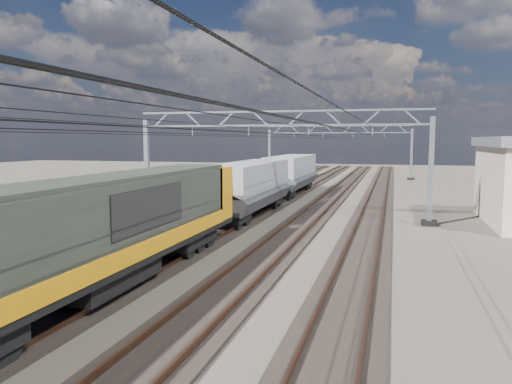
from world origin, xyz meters
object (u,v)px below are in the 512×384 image
(hopper_wagon_mid, at_px, (291,171))
(trackside_cabinet, at_px, (15,238))
(catenary_gantry_mid, at_px, (278,160))
(locomotive, at_px, (100,228))
(hopper_wagon_lead, at_px, (249,184))
(catenary_gantry_far, at_px, (338,149))

(hopper_wagon_mid, distance_m, trackside_cabinet, 28.63)
(trackside_cabinet, bearing_deg, hopper_wagon_mid, 59.72)
(catenary_gantry_mid, height_order, locomotive, catenary_gantry_mid)
(catenary_gantry_mid, distance_m, hopper_wagon_lead, 2.61)
(locomotive, distance_m, trackside_cabinet, 8.43)
(catenary_gantry_far, height_order, trackside_cabinet, catenary_gantry_far)
(locomotive, bearing_deg, catenary_gantry_mid, 83.50)
(catenary_gantry_mid, height_order, hopper_wagon_mid, catenary_gantry_mid)
(catenary_gantry_mid, xyz_separation_m, hopper_wagon_mid, (-2.00, 14.34, -1.67))
(catenary_gantry_mid, relative_size, locomotive, 0.94)
(hopper_wagon_lead, xyz_separation_m, trackside_cabinet, (-7.14, -13.49, -1.43))
(trackside_cabinet, bearing_deg, locomotive, -46.33)
(trackside_cabinet, bearing_deg, catenary_gantry_far, 63.69)
(trackside_cabinet, bearing_deg, catenary_gantry_mid, 39.78)
(catenary_gantry_mid, distance_m, locomotive, 17.74)
(catenary_gantry_mid, xyz_separation_m, locomotive, (-2.00, -17.56, -1.58))
(hopper_wagon_lead, height_order, trackside_cabinet, hopper_wagon_lead)
(catenary_gantry_far, distance_m, locomotive, 53.62)
(hopper_wagon_mid, relative_size, trackside_cabinet, 12.10)
(catenary_gantry_mid, distance_m, catenary_gantry_far, 36.00)
(hopper_wagon_lead, bearing_deg, hopper_wagon_mid, 90.00)
(catenary_gantry_mid, height_order, trackside_cabinet, catenary_gantry_mid)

